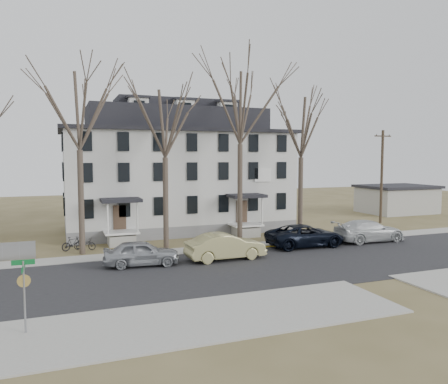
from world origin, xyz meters
name	(u,v)px	position (x,y,z in m)	size (l,w,h in m)	color
ground	(289,274)	(0.00, 0.00, 0.00)	(120.00, 120.00, 0.00)	brown
main_road	(273,266)	(0.00, 2.00, 0.00)	(120.00, 10.00, 0.04)	#27272A
far_sidewalk	(237,247)	(0.00, 8.00, 0.00)	(120.00, 2.00, 0.08)	#A09F97
near_sidewalk_left	(178,323)	(-8.00, -5.00, 0.00)	(20.00, 5.00, 0.08)	#A09F97
yellow_curb	(301,245)	(5.00, 7.10, 0.00)	(14.00, 0.25, 0.06)	gold
boarding_house	(177,172)	(-2.00, 17.95, 5.38)	(20.80, 12.36, 12.05)	slate
distant_building	(397,199)	(26.00, 20.00, 1.68)	(8.50, 6.50, 3.35)	#A09F97
tree_far_left	(79,105)	(-11.00, 9.80, 10.34)	(8.40, 8.40, 13.72)	#473B31
tree_mid_left	(165,119)	(-5.00, 9.80, 9.60)	(7.80, 7.80, 12.74)	#473B31
tree_center	(240,102)	(1.00, 9.80, 11.08)	(9.00, 9.00, 14.70)	#473B31
tree_mid_right	(301,123)	(6.50, 9.80, 9.60)	(7.80, 7.80, 12.74)	#473B31
utility_pole_far	(382,175)	(18.50, 14.00, 4.90)	(2.00, 0.28, 9.50)	#3D3023
car_silver	(141,254)	(-7.72, 4.91, 0.80)	(1.88, 4.67, 1.59)	#9FA3A7
car_tan	(225,247)	(-2.22, 4.60, 0.87)	(1.84, 5.29, 1.74)	tan
car_navy	(305,236)	(4.92, 6.34, 0.83)	(2.76, 6.00, 1.67)	black
car_white	(369,231)	(10.72, 6.24, 0.86)	(2.40, 5.92, 1.72)	silver
bicycle_left	(85,244)	(-10.78, 10.96, 0.44)	(0.58, 1.66, 0.87)	black
bicycle_right	(73,244)	(-11.59, 11.07, 0.50)	(0.47, 1.68, 1.01)	black
street_sign	(24,286)	(-13.76, -4.04, 1.91)	(0.83, 0.83, 2.93)	gray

